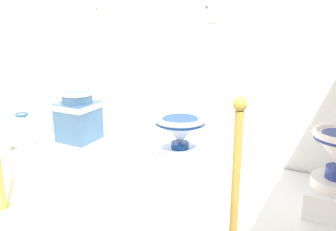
# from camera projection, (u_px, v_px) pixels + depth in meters

# --- Properties ---
(display_platform) EXTENTS (3.30, 1.01, 0.08)m
(display_platform) POSITION_uv_depth(u_px,v_px,m) (184.00, 181.00, 3.02)
(display_platform) COLOR white
(display_platform) RESTS_ON ground_plane
(plinth_block_broad_patterned) EXTENTS (0.33, 0.33, 0.09)m
(plinth_block_broad_patterned) POSITION_uv_depth(u_px,v_px,m) (80.00, 144.00, 3.56)
(plinth_block_broad_patterned) COLOR white
(plinth_block_broad_patterned) RESTS_ON display_platform
(antique_toilet_broad_patterned) EXTENTS (0.32, 0.33, 0.47)m
(antique_toilet_broad_patterned) POSITION_uv_depth(u_px,v_px,m) (78.00, 115.00, 3.48)
(antique_toilet_broad_patterned) COLOR #36587C
(antique_toilet_broad_patterned) RESTS_ON plinth_block_broad_patterned
(plinth_block_squat_floral) EXTENTS (0.37, 0.34, 0.18)m
(plinth_block_squat_floral) POSITION_uv_depth(u_px,v_px,m) (180.00, 166.00, 2.97)
(plinth_block_squat_floral) COLOR white
(plinth_block_squat_floral) RESTS_ON display_platform
(antique_toilet_squat_floral) EXTENTS (0.40, 0.40, 0.32)m
(antique_toilet_squat_floral) POSITION_uv_depth(u_px,v_px,m) (180.00, 130.00, 2.89)
(antique_toilet_squat_floral) COLOR #ADC0E2
(antique_toilet_squat_floral) RESTS_ON plinth_block_squat_floral
(plinth_block_pale_glazed) EXTENTS (0.33, 0.40, 0.17)m
(plinth_block_pale_glazed) POSITION_uv_depth(u_px,v_px,m) (333.00, 200.00, 2.47)
(plinth_block_pale_glazed) COLOR white
(plinth_block_pale_glazed) RESTS_ON display_platform
(info_placard_first) EXTENTS (0.12, 0.01, 0.13)m
(info_placard_first) POSITION_uv_depth(u_px,v_px,m) (100.00, 13.00, 3.62)
(info_placard_first) COLOR white
(info_placard_second) EXTENTS (0.14, 0.01, 0.15)m
(info_placard_second) POSITION_uv_depth(u_px,v_px,m) (212.00, 13.00, 3.11)
(info_placard_second) COLOR white
(decorative_vase_spare) EXTENTS (0.31, 0.31, 0.39)m
(decorative_vase_spare) POSITION_uv_depth(u_px,v_px,m) (24.00, 135.00, 3.70)
(decorative_vase_spare) COLOR navy
(decorative_vase_spare) RESTS_ON ground_plane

